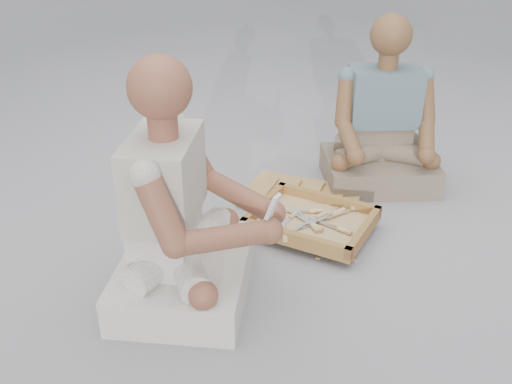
% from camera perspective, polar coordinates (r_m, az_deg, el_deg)
% --- Properties ---
extents(ground, '(60.00, 60.00, 0.00)m').
position_cam_1_polar(ground, '(2.43, -0.92, -7.60)').
color(ground, '#98989D').
rests_on(ground, ground).
extents(carved_panel, '(0.63, 0.48, 0.04)m').
position_cam_1_polar(carved_panel, '(2.93, 4.55, -0.53)').
color(carved_panel, '#97673A').
rests_on(carved_panel, ground).
extents(tool_tray, '(0.63, 0.56, 0.07)m').
position_cam_1_polar(tool_tray, '(2.64, 5.59, -2.93)').
color(tool_tray, brown).
rests_on(tool_tray, carved_panel).
extents(chisel_0, '(0.14, 0.19, 0.02)m').
position_cam_1_polar(chisel_0, '(2.65, 6.25, -2.48)').
color(chisel_0, white).
rests_on(chisel_0, tool_tray).
extents(chisel_1, '(0.22, 0.05, 0.02)m').
position_cam_1_polar(chisel_1, '(2.70, 5.61, -1.88)').
color(chisel_1, white).
rests_on(chisel_1, tool_tray).
extents(chisel_2, '(0.16, 0.17, 0.02)m').
position_cam_1_polar(chisel_2, '(2.68, 7.92, -2.09)').
color(chisel_2, white).
rests_on(chisel_2, tool_tray).
extents(chisel_3, '(0.20, 0.12, 0.02)m').
position_cam_1_polar(chisel_3, '(2.57, 8.43, -3.70)').
color(chisel_3, white).
rests_on(chisel_3, tool_tray).
extents(chisel_4, '(0.09, 0.21, 0.02)m').
position_cam_1_polar(chisel_4, '(2.66, 3.59, -2.51)').
color(chisel_4, white).
rests_on(chisel_4, tool_tray).
extents(chisel_5, '(0.18, 0.16, 0.02)m').
position_cam_1_polar(chisel_5, '(2.59, 5.79, -3.31)').
color(chisel_5, white).
rests_on(chisel_5, tool_tray).
extents(chisel_6, '(0.14, 0.19, 0.02)m').
position_cam_1_polar(chisel_6, '(2.59, 5.63, -3.35)').
color(chisel_6, white).
rests_on(chisel_6, tool_tray).
extents(chisel_7, '(0.17, 0.17, 0.02)m').
position_cam_1_polar(chisel_7, '(2.74, 9.78, -1.57)').
color(chisel_7, white).
rests_on(chisel_7, tool_tray).
extents(chisel_8, '(0.12, 0.20, 0.02)m').
position_cam_1_polar(chisel_8, '(2.77, 8.72, -1.38)').
color(chisel_8, white).
rests_on(chisel_8, tool_tray).
extents(chisel_9, '(0.16, 0.18, 0.02)m').
position_cam_1_polar(chisel_9, '(2.67, 7.11, -2.50)').
color(chisel_9, white).
rests_on(chisel_9, tool_tray).
extents(chisel_10, '(0.06, 0.22, 0.02)m').
position_cam_1_polar(chisel_10, '(2.50, 2.86, -4.14)').
color(chisel_10, white).
rests_on(chisel_10, tool_tray).
extents(wood_chip_0, '(0.02, 0.02, 0.00)m').
position_cam_1_polar(wood_chip_0, '(2.61, 10.36, -5.17)').
color(wood_chip_0, tan).
rests_on(wood_chip_0, ground).
extents(wood_chip_1, '(0.02, 0.02, 0.00)m').
position_cam_1_polar(wood_chip_1, '(2.77, 4.57, -2.75)').
color(wood_chip_1, tan).
rests_on(wood_chip_1, ground).
extents(wood_chip_2, '(0.02, 0.02, 0.00)m').
position_cam_1_polar(wood_chip_2, '(2.50, 6.20, -6.57)').
color(wood_chip_2, tan).
rests_on(wood_chip_2, ground).
extents(wood_chip_3, '(0.02, 0.02, 0.00)m').
position_cam_1_polar(wood_chip_3, '(2.93, 0.65, -0.72)').
color(wood_chip_3, tan).
rests_on(wood_chip_3, ground).
extents(wood_chip_4, '(0.02, 0.02, 0.00)m').
position_cam_1_polar(wood_chip_4, '(2.89, 3.44, -1.28)').
color(wood_chip_4, tan).
rests_on(wood_chip_4, ground).
extents(wood_chip_5, '(0.02, 0.02, 0.00)m').
position_cam_1_polar(wood_chip_5, '(2.88, 2.80, -1.40)').
color(wood_chip_5, tan).
rests_on(wood_chip_5, ground).
extents(wood_chip_6, '(0.02, 0.02, 0.00)m').
position_cam_1_polar(wood_chip_6, '(2.81, -0.54, -2.14)').
color(wood_chip_6, tan).
rests_on(wood_chip_6, ground).
extents(wood_chip_7, '(0.02, 0.02, 0.00)m').
position_cam_1_polar(wood_chip_7, '(2.80, 5.65, -2.41)').
color(wood_chip_7, tan).
rests_on(wood_chip_7, ground).
extents(wood_chip_8, '(0.02, 0.02, 0.00)m').
position_cam_1_polar(wood_chip_8, '(2.94, 0.76, -0.64)').
color(wood_chip_8, tan).
rests_on(wood_chip_8, ground).
extents(wood_chip_9, '(0.02, 0.02, 0.00)m').
position_cam_1_polar(wood_chip_9, '(2.80, 6.84, -2.47)').
color(wood_chip_9, tan).
rests_on(wood_chip_9, ground).
extents(wood_chip_10, '(0.02, 0.02, 0.00)m').
position_cam_1_polar(wood_chip_10, '(2.53, -0.72, -5.87)').
color(wood_chip_10, tan).
rests_on(wood_chip_10, ground).
extents(wood_chip_11, '(0.02, 0.02, 0.00)m').
position_cam_1_polar(wood_chip_11, '(2.51, 9.88, -6.71)').
color(wood_chip_11, tan).
rests_on(wood_chip_11, ground).
extents(wood_chip_12, '(0.02, 0.02, 0.00)m').
position_cam_1_polar(wood_chip_12, '(2.88, 9.16, -1.69)').
color(wood_chip_12, tan).
rests_on(wood_chip_12, ground).
extents(craftsman, '(0.65, 0.64, 0.94)m').
position_cam_1_polar(craftsman, '(2.14, -7.58, -2.96)').
color(craftsman, silver).
rests_on(craftsman, ground).
extents(companion, '(0.66, 0.57, 0.89)m').
position_cam_1_polar(companion, '(3.07, 12.49, 6.01)').
color(companion, '#796A57').
rests_on(companion, ground).
extents(mobile_phone, '(0.06, 0.05, 0.10)m').
position_cam_1_polar(mobile_phone, '(1.97, 1.69, -1.45)').
color(mobile_phone, silver).
rests_on(mobile_phone, craftsman).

